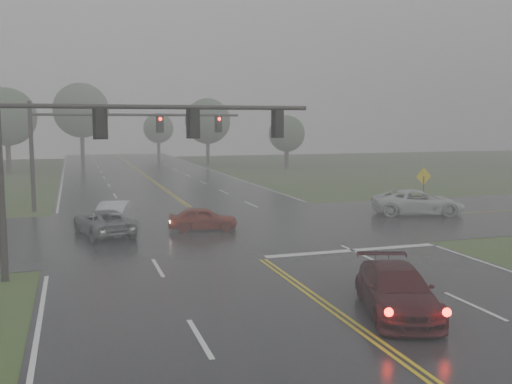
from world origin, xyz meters
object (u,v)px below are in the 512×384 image
object	(u,v)px
signal_gantry_far	(101,133)
signal_gantry_near	(103,142)
sedan_maroon	(396,313)
sedan_red	(203,230)
car_grey	(104,235)
sedan_silver	(119,226)
pickup_white	(417,215)

from	to	relation	value
signal_gantry_far	signal_gantry_near	bearing A→B (deg)	-92.57
sedan_maroon	sedan_red	distance (m)	15.52
car_grey	signal_gantry_near	size ratio (longest dim) A/B	0.40
sedan_red	signal_gantry_far	xyz separation A→B (m)	(-4.76, 10.04, 5.15)
sedan_maroon	signal_gantry_far	world-z (taller)	signal_gantry_far
sedan_red	car_grey	world-z (taller)	car_grey
sedan_red	signal_gantry_near	size ratio (longest dim) A/B	0.31
sedan_maroon	signal_gantry_far	distance (m)	26.90
sedan_silver	car_grey	world-z (taller)	sedan_silver
signal_gantry_near	signal_gantry_far	bearing A→B (deg)	87.43
pickup_white	signal_gantry_far	distance (m)	21.69
sedan_red	car_grey	xyz separation A→B (m)	(-5.26, 0.24, 0.00)
sedan_silver	signal_gantry_far	distance (m)	8.86
sedan_silver	signal_gantry_near	size ratio (longest dim) A/B	0.37
sedan_red	car_grey	size ratio (longest dim) A/B	0.77
sedan_maroon	signal_gantry_far	xyz separation A→B (m)	(-7.48, 25.32, 5.15)
pickup_white	signal_gantry_far	bearing A→B (deg)	82.99
sedan_maroon	sedan_silver	bearing A→B (deg)	129.48
signal_gantry_near	signal_gantry_far	distance (m)	17.64
sedan_silver	pickup_white	size ratio (longest dim) A/B	0.78
pickup_white	signal_gantry_far	xyz separation A→B (m)	(-19.00, 9.10, 5.15)
pickup_white	car_grey	bearing A→B (deg)	110.62
sedan_maroon	signal_gantry_near	xyz separation A→B (m)	(-8.27, 7.70, 5.14)
sedan_maroon	sedan_red	bearing A→B (deg)	118.37
sedan_silver	pickup_white	world-z (taller)	pickup_white
sedan_maroon	car_grey	size ratio (longest dim) A/B	1.02
car_grey	sedan_maroon	bearing A→B (deg)	103.51
signal_gantry_near	pickup_white	bearing A→B (deg)	23.30
car_grey	signal_gantry_near	distance (m)	9.37
sedan_red	signal_gantry_near	world-z (taller)	signal_gantry_near
car_grey	signal_gantry_far	bearing A→B (deg)	-106.67
sedan_silver	pickup_white	bearing A→B (deg)	-166.41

